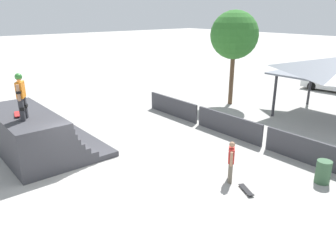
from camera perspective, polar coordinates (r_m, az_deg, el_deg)
name	(u,v)px	position (r m, az deg, el deg)	size (l,w,h in m)	color
ground_plane	(95,178)	(12.54, -12.54, -8.86)	(160.00, 160.00, 0.00)	#A3A09B
quarter_pipe_ramp	(35,135)	(15.07, -22.17, -1.50)	(5.07, 3.93, 1.89)	#38383D
skater_on_deck	(21,93)	(13.54, -24.24, 5.21)	(0.74, 0.54, 1.79)	#2D2D33
skateboard_on_deck	(17,114)	(14.38, -24.78, 1.85)	(0.87, 0.41, 0.09)	blue
bystander_walking	(231,159)	(11.92, 10.93, -5.74)	(0.47, 0.53, 1.52)	#6B6051
skateboard_on_ground	(246,190)	(11.70, 13.51, -10.82)	(0.84, 0.55, 0.09)	silver
barrier_fence	(228,125)	(16.43, 10.45, 0.19)	(12.44, 0.12, 1.05)	#3D3D42
tree_beside_pavilion	(234,35)	(21.54, 11.48, 15.22)	(3.00, 3.00, 5.94)	brown
trash_bin	(323,172)	(13.01, 25.41, -7.23)	(0.52, 0.52, 0.85)	#385B3D
parked_car_white	(334,83)	(28.29, 26.95, 6.63)	(4.72, 2.18, 1.27)	silver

